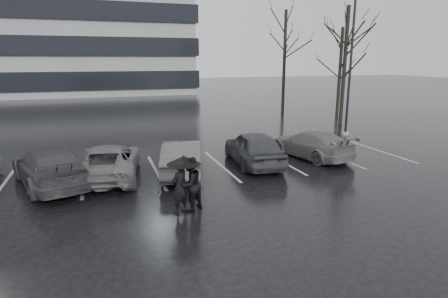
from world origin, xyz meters
TOP-DOWN VIEW (x-y plane):
  - ground at (0.00, 0.00)m, footprint 160.00×160.00m
  - car_main at (2.01, 2.22)m, footprint 2.11×4.51m
  - car_west_a at (-1.23, 1.81)m, footprint 2.47×4.42m
  - car_west_b at (-4.04, 2.21)m, footprint 2.86×5.01m
  - car_west_c at (-6.09, 1.95)m, footprint 3.39×5.24m
  - car_east at (5.01, 2.48)m, footprint 2.69×4.68m
  - pedestrian_left at (-2.16, -2.06)m, footprint 0.70×0.64m
  - pedestrian_right at (-1.81, -1.95)m, footprint 1.03×0.97m
  - umbrella at (-1.97, -1.86)m, footprint 1.02×1.02m
  - lamp_post at (9.92, 6.56)m, footprint 0.45×0.45m
  - stall_stripes at (-0.80, 2.50)m, footprint 19.72×5.00m
  - tree_east at (12.00, 10.00)m, footprint 0.26×0.26m
  - tree_ne at (14.50, 14.00)m, footprint 0.26×0.26m
  - tree_north at (11.00, 17.00)m, footprint 0.26×0.26m

SIDE VIEW (x-z plane):
  - ground at x=0.00m, z-range 0.00..0.00m
  - stall_stripes at x=-0.80m, z-range 0.00..0.00m
  - car_east at x=5.01m, z-range 0.00..1.28m
  - car_west_b at x=-4.04m, z-range 0.00..1.32m
  - car_west_a at x=-1.23m, z-range 0.00..1.38m
  - car_west_c at x=-6.09m, z-range 0.00..1.41m
  - car_main at x=2.01m, z-range 0.00..1.49m
  - pedestrian_left at x=-2.16m, z-range 0.00..1.61m
  - pedestrian_right at x=-1.81m, z-range 0.00..1.67m
  - umbrella at x=-1.97m, z-range 0.71..2.45m
  - tree_ne at x=14.50m, z-range 0.00..7.00m
  - lamp_post at x=9.92m, z-range -0.35..7.84m
  - tree_east at x=12.00m, z-range 0.00..8.00m
  - tree_north at x=11.00m, z-range 0.00..8.50m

